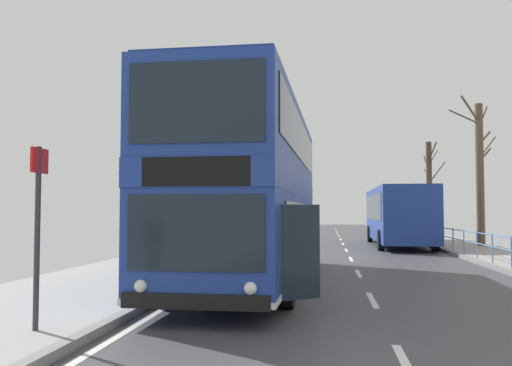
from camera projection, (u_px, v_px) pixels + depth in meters
name	position (u px, v px, depth m)	size (l,w,h in m)	color
double_decker_bus_main	(253.00, 192.00, 13.94)	(3.16, 11.50, 4.44)	navy
background_bus_far_lane	(398.00, 214.00, 28.65)	(2.77, 11.02, 2.99)	navy
bus_stop_sign_near	(38.00, 216.00, 7.80)	(0.08, 0.44, 2.61)	#2D2D33
bare_tree_far_00	(480.00, 171.00, 26.83)	(2.42, 2.03, 7.24)	brown
bare_tree_far_02	(429.00, 187.00, 39.40)	(1.38, 2.01, 6.76)	#423328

